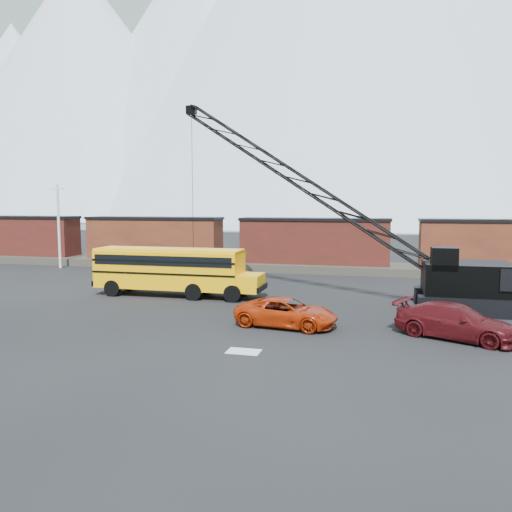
{
  "coord_description": "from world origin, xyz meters",
  "views": [
    {
      "loc": [
        5.99,
        -23.64,
        6.19
      ],
      "look_at": [
        -1.42,
        5.72,
        3.0
      ],
      "focal_mm": 35.0,
      "sensor_mm": 36.0,
      "label": 1
    }
  ],
  "objects_px": {
    "school_bus": "(174,269)",
    "maroon_suv": "(456,321)",
    "red_pickup": "(286,312)",
    "crawler_crane": "(306,184)"
  },
  "relations": [
    {
      "from": "red_pickup",
      "to": "maroon_suv",
      "type": "height_order",
      "value": "maroon_suv"
    },
    {
      "from": "red_pickup",
      "to": "school_bus",
      "type": "bearing_deg",
      "value": 61.8
    },
    {
      "from": "school_bus",
      "to": "maroon_suv",
      "type": "distance_m",
      "value": 18.2
    },
    {
      "from": "crawler_crane",
      "to": "maroon_suv",
      "type": "bearing_deg",
      "value": -46.17
    },
    {
      "from": "red_pickup",
      "to": "crawler_crane",
      "type": "height_order",
      "value": "crawler_crane"
    },
    {
      "from": "red_pickup",
      "to": "maroon_suv",
      "type": "relative_size",
      "value": 0.94
    },
    {
      "from": "school_bus",
      "to": "crawler_crane",
      "type": "bearing_deg",
      "value": 12.88
    },
    {
      "from": "red_pickup",
      "to": "crawler_crane",
      "type": "relative_size",
      "value": 0.24
    },
    {
      "from": "maroon_suv",
      "to": "crawler_crane",
      "type": "distance_m",
      "value": 13.75
    },
    {
      "from": "red_pickup",
      "to": "crawler_crane",
      "type": "xyz_separation_m",
      "value": [
        -0.35,
        8.38,
        6.73
      ]
    }
  ]
}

